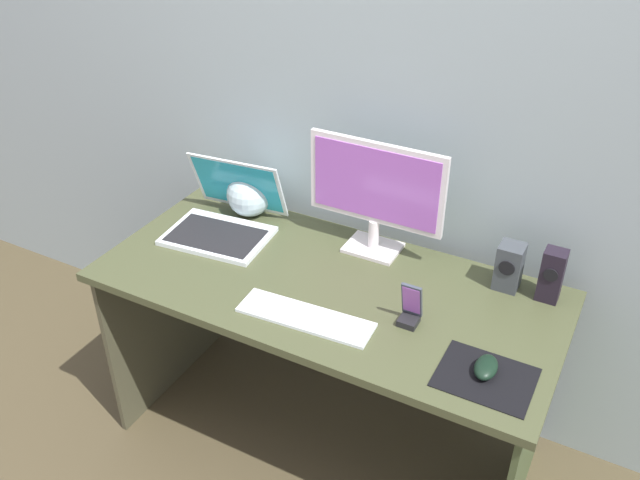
{
  "coord_description": "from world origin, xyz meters",
  "views": [
    {
      "loc": [
        0.79,
        -1.53,
        1.99
      ],
      "look_at": [
        -0.01,
        -0.02,
        0.89
      ],
      "focal_mm": 38.02,
      "sensor_mm": 36.0,
      "label": 1
    }
  ],
  "objects_px": {
    "laptop": "(225,218)",
    "fishbowl": "(249,194)",
    "monitor": "(376,192)",
    "speaker_right": "(552,275)",
    "phone_in_dock": "(410,310)",
    "speaker_near_monitor": "(509,266)",
    "mouse": "(486,367)",
    "keyboard_external": "(305,317)"
  },
  "relations": [
    {
      "from": "monitor",
      "to": "fishbowl",
      "type": "relative_size",
      "value": 2.81
    },
    {
      "from": "mouse",
      "to": "keyboard_external",
      "type": "bearing_deg",
      "value": 179.96
    },
    {
      "from": "speaker_near_monitor",
      "to": "mouse",
      "type": "bearing_deg",
      "value": -82.37
    },
    {
      "from": "laptop",
      "to": "fishbowl",
      "type": "xyz_separation_m",
      "value": [
        0.01,
        0.14,
        0.03
      ]
    },
    {
      "from": "laptop",
      "to": "phone_in_dock",
      "type": "distance_m",
      "value": 0.78
    },
    {
      "from": "phone_in_dock",
      "to": "laptop",
      "type": "bearing_deg",
      "value": 167.46
    },
    {
      "from": "monitor",
      "to": "mouse",
      "type": "distance_m",
      "value": 0.68
    },
    {
      "from": "fishbowl",
      "to": "keyboard_external",
      "type": "xyz_separation_m",
      "value": [
        0.48,
        -0.44,
        -0.07
      ]
    },
    {
      "from": "fishbowl",
      "to": "phone_in_dock",
      "type": "bearing_deg",
      "value": -22.56
    },
    {
      "from": "phone_in_dock",
      "to": "speaker_near_monitor",
      "type": "bearing_deg",
      "value": 56.77
    },
    {
      "from": "speaker_near_monitor",
      "to": "speaker_right",
      "type": "bearing_deg",
      "value": 0.04
    },
    {
      "from": "speaker_right",
      "to": "phone_in_dock",
      "type": "bearing_deg",
      "value": -136.86
    },
    {
      "from": "speaker_near_monitor",
      "to": "keyboard_external",
      "type": "bearing_deg",
      "value": -137.7
    },
    {
      "from": "speaker_right",
      "to": "keyboard_external",
      "type": "xyz_separation_m",
      "value": [
        -0.6,
        -0.43,
        -0.08
      ]
    },
    {
      "from": "monitor",
      "to": "laptop",
      "type": "distance_m",
      "value": 0.55
    },
    {
      "from": "monitor",
      "to": "speaker_near_monitor",
      "type": "xyz_separation_m",
      "value": [
        0.45,
        0.0,
        -0.15
      ]
    },
    {
      "from": "fishbowl",
      "to": "monitor",
      "type": "bearing_deg",
      "value": -0.99
    },
    {
      "from": "speaker_near_monitor",
      "to": "mouse",
      "type": "xyz_separation_m",
      "value": [
        0.05,
        -0.41,
        -0.05
      ]
    },
    {
      "from": "fishbowl",
      "to": "phone_in_dock",
      "type": "xyz_separation_m",
      "value": [
        0.75,
        -0.31,
        -0.03
      ]
    },
    {
      "from": "monitor",
      "to": "speaker_near_monitor",
      "type": "bearing_deg",
      "value": 0.31
    },
    {
      "from": "speaker_near_monitor",
      "to": "fishbowl",
      "type": "bearing_deg",
      "value": 179.63
    },
    {
      "from": "monitor",
      "to": "laptop",
      "type": "bearing_deg",
      "value": -165.3
    },
    {
      "from": "speaker_near_monitor",
      "to": "laptop",
      "type": "bearing_deg",
      "value": -171.95
    },
    {
      "from": "speaker_near_monitor",
      "to": "laptop",
      "type": "height_order",
      "value": "laptop"
    },
    {
      "from": "speaker_near_monitor",
      "to": "keyboard_external",
      "type": "distance_m",
      "value": 0.65
    },
    {
      "from": "keyboard_external",
      "to": "mouse",
      "type": "bearing_deg",
      "value": -0.56
    },
    {
      "from": "speaker_near_monitor",
      "to": "fishbowl",
      "type": "relative_size",
      "value": 0.92
    },
    {
      "from": "speaker_near_monitor",
      "to": "keyboard_external",
      "type": "xyz_separation_m",
      "value": [
        -0.48,
        -0.43,
        -0.07
      ]
    },
    {
      "from": "monitor",
      "to": "speaker_right",
      "type": "height_order",
      "value": "monitor"
    },
    {
      "from": "speaker_right",
      "to": "mouse",
      "type": "bearing_deg",
      "value": -100.0
    },
    {
      "from": "speaker_near_monitor",
      "to": "phone_in_dock",
      "type": "relative_size",
      "value": 1.1
    },
    {
      "from": "monitor",
      "to": "phone_in_dock",
      "type": "distance_m",
      "value": 0.43
    },
    {
      "from": "mouse",
      "to": "phone_in_dock",
      "type": "xyz_separation_m",
      "value": [
        -0.26,
        0.1,
        0.03
      ]
    },
    {
      "from": "monitor",
      "to": "mouse",
      "type": "xyz_separation_m",
      "value": [
        0.51,
        -0.4,
        -0.2
      ]
    },
    {
      "from": "laptop",
      "to": "fishbowl",
      "type": "relative_size",
      "value": 2.3
    },
    {
      "from": "laptop",
      "to": "mouse",
      "type": "bearing_deg",
      "value": -14.88
    },
    {
      "from": "phone_in_dock",
      "to": "monitor",
      "type": "bearing_deg",
      "value": 129.84
    },
    {
      "from": "monitor",
      "to": "keyboard_external",
      "type": "relative_size",
      "value": 1.14
    },
    {
      "from": "laptop",
      "to": "fishbowl",
      "type": "height_order",
      "value": "laptop"
    },
    {
      "from": "speaker_near_monitor",
      "to": "laptop",
      "type": "distance_m",
      "value": 0.97
    },
    {
      "from": "fishbowl",
      "to": "mouse",
      "type": "height_order",
      "value": "fishbowl"
    },
    {
      "from": "monitor",
      "to": "laptop",
      "type": "xyz_separation_m",
      "value": [
        -0.51,
        -0.13,
        -0.17
      ]
    }
  ]
}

